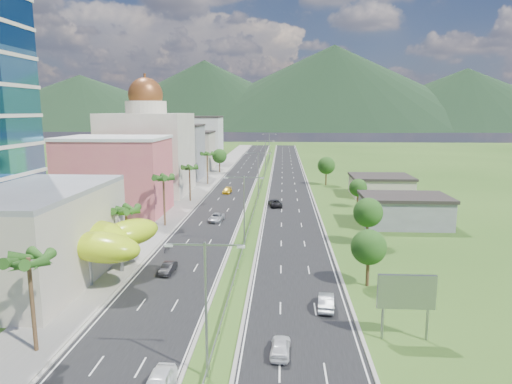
# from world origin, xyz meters

# --- Properties ---
(ground) EXTENTS (500.00, 500.00, 0.00)m
(ground) POSITION_xyz_m (0.00, 0.00, 0.00)
(ground) COLOR #2D5119
(ground) RESTS_ON ground
(road_left) EXTENTS (11.00, 260.00, 0.04)m
(road_left) POSITION_xyz_m (-7.50, 90.00, 0.02)
(road_left) COLOR black
(road_left) RESTS_ON ground
(road_right) EXTENTS (11.00, 260.00, 0.04)m
(road_right) POSITION_xyz_m (7.50, 90.00, 0.02)
(road_right) COLOR black
(road_right) RESTS_ON ground
(sidewalk_left) EXTENTS (7.00, 260.00, 0.12)m
(sidewalk_left) POSITION_xyz_m (-17.00, 90.00, 0.06)
(sidewalk_left) COLOR gray
(sidewalk_left) RESTS_ON ground
(median_guardrail) EXTENTS (0.10, 216.06, 0.76)m
(median_guardrail) POSITION_xyz_m (0.00, 71.99, 0.62)
(median_guardrail) COLOR gray
(median_guardrail) RESTS_ON ground
(streetlight_median_a) EXTENTS (6.04, 0.25, 11.00)m
(streetlight_median_a) POSITION_xyz_m (0.00, -25.00, 6.75)
(streetlight_median_a) COLOR gray
(streetlight_median_a) RESTS_ON ground
(streetlight_median_b) EXTENTS (6.04, 0.25, 11.00)m
(streetlight_median_b) POSITION_xyz_m (0.00, 10.00, 6.75)
(streetlight_median_b) COLOR gray
(streetlight_median_b) RESTS_ON ground
(streetlight_median_c) EXTENTS (6.04, 0.25, 11.00)m
(streetlight_median_c) POSITION_xyz_m (0.00, 50.00, 6.75)
(streetlight_median_c) COLOR gray
(streetlight_median_c) RESTS_ON ground
(streetlight_median_d) EXTENTS (6.04, 0.25, 11.00)m
(streetlight_median_d) POSITION_xyz_m (0.00, 95.00, 6.75)
(streetlight_median_d) COLOR gray
(streetlight_median_d) RESTS_ON ground
(streetlight_median_e) EXTENTS (6.04, 0.25, 11.00)m
(streetlight_median_e) POSITION_xyz_m (0.00, 140.00, 6.75)
(streetlight_median_e) COLOR gray
(streetlight_median_e) RESTS_ON ground
(lime_canopy) EXTENTS (18.00, 15.00, 7.40)m
(lime_canopy) POSITION_xyz_m (-20.00, -4.00, 4.99)
(lime_canopy) COLOR #B1D614
(lime_canopy) RESTS_ON ground
(pink_shophouse) EXTENTS (20.00, 15.00, 15.00)m
(pink_shophouse) POSITION_xyz_m (-28.00, 32.00, 7.50)
(pink_shophouse) COLOR #D15665
(pink_shophouse) RESTS_ON ground
(domed_building) EXTENTS (20.00, 20.00, 28.70)m
(domed_building) POSITION_xyz_m (-28.00, 55.00, 11.35)
(domed_building) COLOR #BDB09C
(domed_building) RESTS_ON ground
(midrise_grey) EXTENTS (16.00, 15.00, 16.00)m
(midrise_grey) POSITION_xyz_m (-27.00, 80.00, 8.00)
(midrise_grey) COLOR gray
(midrise_grey) RESTS_ON ground
(midrise_beige) EXTENTS (16.00, 15.00, 13.00)m
(midrise_beige) POSITION_xyz_m (-27.00, 102.00, 6.50)
(midrise_beige) COLOR #B2A793
(midrise_beige) RESTS_ON ground
(midrise_white) EXTENTS (16.00, 15.00, 18.00)m
(midrise_white) POSITION_xyz_m (-27.00, 125.00, 9.00)
(midrise_white) COLOR silver
(midrise_white) RESTS_ON ground
(billboard) EXTENTS (5.20, 0.35, 6.20)m
(billboard) POSITION_xyz_m (17.00, -18.00, 4.42)
(billboard) COLOR gray
(billboard) RESTS_ON ground
(shed_near) EXTENTS (15.00, 10.00, 5.00)m
(shed_near) POSITION_xyz_m (28.00, 25.00, 2.50)
(shed_near) COLOR gray
(shed_near) RESTS_ON ground
(shed_far) EXTENTS (14.00, 12.00, 4.40)m
(shed_far) POSITION_xyz_m (30.00, 55.00, 2.20)
(shed_far) COLOR #B2A793
(shed_far) RESTS_ON ground
(palm_tree_a) EXTENTS (3.60, 3.60, 9.10)m
(palm_tree_a) POSITION_xyz_m (-15.50, -22.00, 8.02)
(palm_tree_a) COLOR #47301C
(palm_tree_a) RESTS_ON ground
(palm_tree_b) EXTENTS (3.60, 3.60, 8.10)m
(palm_tree_b) POSITION_xyz_m (-15.50, 2.00, 7.06)
(palm_tree_b) COLOR #47301C
(palm_tree_b) RESTS_ON ground
(palm_tree_c) EXTENTS (3.60, 3.60, 9.60)m
(palm_tree_c) POSITION_xyz_m (-15.50, 22.00, 8.50)
(palm_tree_c) COLOR #47301C
(palm_tree_c) RESTS_ON ground
(palm_tree_d) EXTENTS (3.60, 3.60, 8.60)m
(palm_tree_d) POSITION_xyz_m (-15.50, 45.00, 7.54)
(palm_tree_d) COLOR #47301C
(palm_tree_d) RESTS_ON ground
(palm_tree_e) EXTENTS (3.60, 3.60, 9.40)m
(palm_tree_e) POSITION_xyz_m (-15.50, 70.00, 8.31)
(palm_tree_e) COLOR #47301C
(palm_tree_e) RESTS_ON ground
(leafy_tree_lfar) EXTENTS (4.90, 4.90, 8.05)m
(leafy_tree_lfar) POSITION_xyz_m (-15.50, 95.00, 5.58)
(leafy_tree_lfar) COLOR #47301C
(leafy_tree_lfar) RESTS_ON ground
(leafy_tree_ra) EXTENTS (4.20, 4.20, 6.90)m
(leafy_tree_ra) POSITION_xyz_m (16.00, -5.00, 4.78)
(leafy_tree_ra) COLOR #47301C
(leafy_tree_ra) RESTS_ON ground
(leafy_tree_rb) EXTENTS (4.55, 4.55, 7.47)m
(leafy_tree_rb) POSITION_xyz_m (19.00, 12.00, 5.18)
(leafy_tree_rb) COLOR #47301C
(leafy_tree_rb) RESTS_ON ground
(leafy_tree_rc) EXTENTS (3.85, 3.85, 6.33)m
(leafy_tree_rc) POSITION_xyz_m (22.00, 40.00, 4.37)
(leafy_tree_rc) COLOR #47301C
(leafy_tree_rc) RESTS_ON ground
(leafy_tree_rd) EXTENTS (4.90, 4.90, 8.05)m
(leafy_tree_rd) POSITION_xyz_m (18.00, 70.00, 5.58)
(leafy_tree_rd) COLOR #47301C
(leafy_tree_rd) RESTS_ON ground
(mountain_ridge) EXTENTS (860.00, 140.00, 90.00)m
(mountain_ridge) POSITION_xyz_m (60.00, 450.00, 0.00)
(mountain_ridge) COLOR black
(mountain_ridge) RESTS_ON ground
(car_dark_left) EXTENTS (1.68, 4.12, 1.33)m
(car_dark_left) POSITION_xyz_m (-8.85, -2.21, 0.70)
(car_dark_left) COLOR black
(car_dark_left) RESTS_ON road_left
(car_silver_mid_left) EXTENTS (2.76, 5.31, 1.43)m
(car_silver_mid_left) POSITION_xyz_m (-6.66, 26.05, 0.75)
(car_silver_mid_left) COLOR #A3A5AB
(car_silver_mid_left) RESTS_ON road_left
(car_yellow_far_left) EXTENTS (2.22, 4.70, 1.32)m
(car_yellow_far_left) POSITION_xyz_m (-8.17, 55.72, 0.70)
(car_yellow_far_left) COLOR yellow
(car_yellow_far_left) RESTS_ON road_left
(car_white_near_right) EXTENTS (1.88, 4.21, 1.41)m
(car_white_near_right) POSITION_xyz_m (5.72, -21.30, 0.74)
(car_white_near_right) COLOR white
(car_white_near_right) RESTS_ON road_right
(car_silver_right) EXTENTS (2.05, 4.78, 1.53)m
(car_silver_right) POSITION_xyz_m (10.48, -11.77, 0.81)
(car_silver_right) COLOR #B4B6BD
(car_silver_right) RESTS_ON road_right
(car_dark_far_right) EXTENTS (3.46, 5.87, 1.53)m
(car_dark_far_right) POSITION_xyz_m (4.18, 40.24, 0.81)
(car_dark_far_right) COLOR black
(car_dark_far_right) RESTS_ON road_right
(motorcycle) EXTENTS (0.92, 2.21, 1.37)m
(motorcycle) POSITION_xyz_m (-11.27, 6.83, 0.73)
(motorcycle) COLOR black
(motorcycle) RESTS_ON road_left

